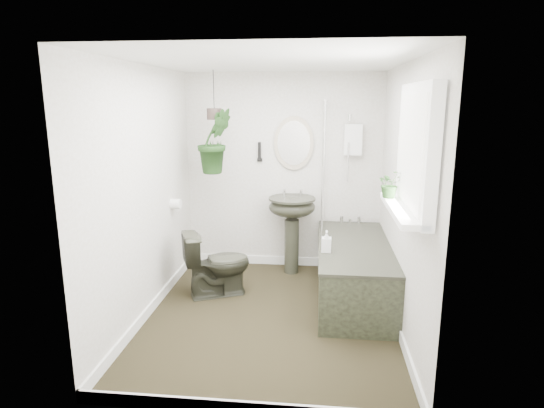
# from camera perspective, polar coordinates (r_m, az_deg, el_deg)

# --- Properties ---
(floor) EXTENTS (2.30, 2.80, 0.02)m
(floor) POSITION_cam_1_polar(r_m,az_deg,el_deg) (4.41, -0.21, -13.99)
(floor) COLOR black
(floor) RESTS_ON ground
(ceiling) EXTENTS (2.30, 2.80, 0.02)m
(ceiling) POSITION_cam_1_polar(r_m,az_deg,el_deg) (3.95, -0.24, 17.61)
(ceiling) COLOR white
(ceiling) RESTS_ON ground
(wall_back) EXTENTS (2.30, 0.02, 2.30)m
(wall_back) POSITION_cam_1_polar(r_m,az_deg,el_deg) (5.41, 1.41, 3.99)
(wall_back) COLOR silver
(wall_back) RESTS_ON ground
(wall_front) EXTENTS (2.30, 0.02, 2.30)m
(wall_front) POSITION_cam_1_polar(r_m,az_deg,el_deg) (2.67, -3.54, -5.32)
(wall_front) COLOR silver
(wall_front) RESTS_ON ground
(wall_left) EXTENTS (0.02, 2.80, 2.30)m
(wall_left) POSITION_cam_1_polar(r_m,az_deg,el_deg) (4.31, -15.76, 1.22)
(wall_left) COLOR silver
(wall_left) RESTS_ON ground
(wall_right) EXTENTS (0.02, 2.80, 2.30)m
(wall_right) POSITION_cam_1_polar(r_m,az_deg,el_deg) (4.07, 16.25, 0.52)
(wall_right) COLOR silver
(wall_right) RESTS_ON ground
(skirting) EXTENTS (2.30, 2.80, 0.10)m
(skirting) POSITION_cam_1_polar(r_m,az_deg,el_deg) (4.39, -0.21, -13.29)
(skirting) COLOR white
(skirting) RESTS_ON floor
(bathtub) EXTENTS (0.72, 1.72, 0.58)m
(bathtub) POSITION_cam_1_polar(r_m,az_deg,el_deg) (4.74, 10.22, -8.27)
(bathtub) COLOR #292A20
(bathtub) RESTS_ON floor
(bath_screen) EXTENTS (0.04, 0.72, 1.40)m
(bath_screen) POSITION_cam_1_polar(r_m,az_deg,el_deg) (4.95, 6.46, 4.62)
(bath_screen) COLOR silver
(bath_screen) RESTS_ON bathtub
(shower_box) EXTENTS (0.20, 0.10, 0.35)m
(shower_box) POSITION_cam_1_polar(r_m,az_deg,el_deg) (5.28, 10.13, 7.97)
(shower_box) COLOR white
(shower_box) RESTS_ON wall_back
(oval_mirror) EXTENTS (0.46, 0.03, 0.62)m
(oval_mirror) POSITION_cam_1_polar(r_m,az_deg,el_deg) (5.31, 2.75, 7.63)
(oval_mirror) COLOR #B9AA90
(oval_mirror) RESTS_ON wall_back
(wall_sconce) EXTENTS (0.04, 0.04, 0.22)m
(wall_sconce) POSITION_cam_1_polar(r_m,az_deg,el_deg) (5.35, -1.57, 6.60)
(wall_sconce) COLOR black
(wall_sconce) RESTS_ON wall_back
(toilet_roll_holder) EXTENTS (0.11, 0.11, 0.11)m
(toilet_roll_holder) POSITION_cam_1_polar(r_m,az_deg,el_deg) (4.98, -12.01, 0.02)
(toilet_roll_holder) COLOR white
(toilet_roll_holder) RESTS_ON wall_left
(window_recess) EXTENTS (0.08, 1.00, 0.90)m
(window_recess) POSITION_cam_1_polar(r_m,az_deg,el_deg) (3.30, 17.67, 6.46)
(window_recess) COLOR white
(window_recess) RESTS_ON wall_right
(window_sill) EXTENTS (0.18, 1.00, 0.04)m
(window_sill) POSITION_cam_1_polar(r_m,az_deg,el_deg) (3.35, 16.02, -0.63)
(window_sill) COLOR white
(window_sill) RESTS_ON wall_right
(window_blinds) EXTENTS (0.01, 0.86, 0.76)m
(window_blinds) POSITION_cam_1_polar(r_m,az_deg,el_deg) (3.29, 16.90, 6.50)
(window_blinds) COLOR white
(window_blinds) RESTS_ON wall_right
(toilet) EXTENTS (0.77, 0.62, 0.68)m
(toilet) POSITION_cam_1_polar(r_m,az_deg,el_deg) (4.76, -6.89, -7.40)
(toilet) COLOR #292A20
(toilet) RESTS_ON floor
(pedestal_sink) EXTENTS (0.59, 0.52, 0.91)m
(pedestal_sink) POSITION_cam_1_polar(r_m,az_deg,el_deg) (5.29, 2.49, -3.93)
(pedestal_sink) COLOR #292A20
(pedestal_sink) RESTS_ON floor
(sill_plant) EXTENTS (0.25, 0.23, 0.22)m
(sill_plant) POSITION_cam_1_polar(r_m,az_deg,el_deg) (3.61, 14.59, 2.47)
(sill_plant) COLOR black
(sill_plant) RESTS_ON window_sill
(hanging_plant) EXTENTS (0.49, 0.47, 0.70)m
(hanging_plant) POSITION_cam_1_polar(r_m,az_deg,el_deg) (5.01, -7.16, 7.83)
(hanging_plant) COLOR black
(hanging_plant) RESTS_ON ceiling
(soap_bottle) EXTENTS (0.09, 0.10, 0.20)m
(soap_bottle) POSITION_cam_1_polar(r_m,az_deg,el_deg) (4.34, 6.84, -4.66)
(soap_bottle) COLOR black
(soap_bottle) RESTS_ON bathtub
(hanging_pot) EXTENTS (0.16, 0.16, 0.12)m
(hanging_pot) POSITION_cam_1_polar(r_m,az_deg,el_deg) (5.00, -7.25, 11.15)
(hanging_pot) COLOR #372B26
(hanging_pot) RESTS_ON ceiling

